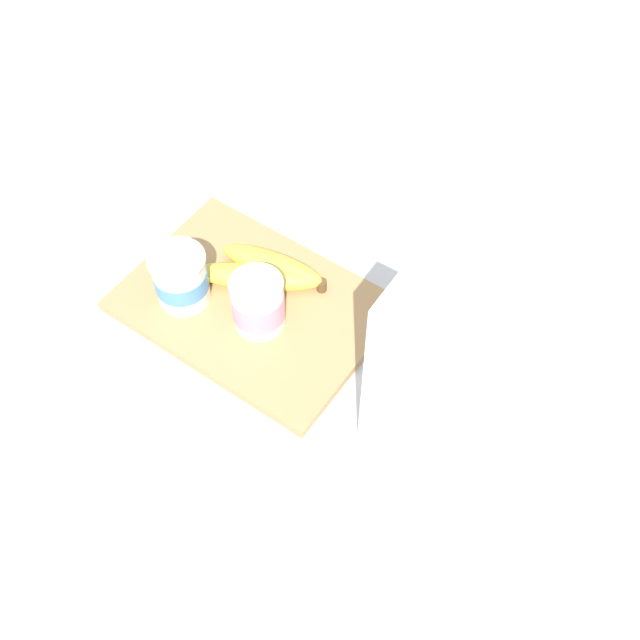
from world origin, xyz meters
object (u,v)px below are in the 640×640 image
at_px(yogurt_cup_back, 181,278).
at_px(banana_bunch, 264,271).
at_px(yogurt_cup_front, 258,303).
at_px(cereal_box, 457,404).
at_px(cutting_board, 252,306).

distance_m(yogurt_cup_back, banana_bunch, 0.11).
relative_size(yogurt_cup_front, yogurt_cup_back, 1.01).
bearing_deg(yogurt_cup_back, banana_bunch, -128.82).
relative_size(cereal_box, banana_bunch, 1.49).
xyz_separation_m(cutting_board, yogurt_cup_back, (0.08, 0.05, 0.05)).
xyz_separation_m(cutting_board, cereal_box, (-0.32, 0.04, 0.12)).
relative_size(cereal_box, yogurt_cup_front, 3.21).
xyz_separation_m(yogurt_cup_back, banana_bunch, (-0.07, -0.09, -0.02)).
relative_size(cereal_box, yogurt_cup_back, 3.23).
height_order(cutting_board, yogurt_cup_back, yogurt_cup_back).
bearing_deg(yogurt_cup_back, yogurt_cup_front, -166.63).
bearing_deg(cereal_box, yogurt_cup_back, 178.73).
xyz_separation_m(cutting_board, banana_bunch, (0.01, -0.04, 0.02)).
bearing_deg(banana_bunch, yogurt_cup_back, 51.18).
distance_m(cutting_board, banana_bunch, 0.05).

